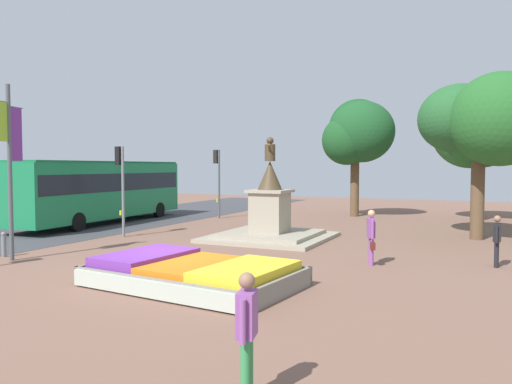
% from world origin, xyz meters
% --- Properties ---
extents(ground_plane, '(72.32, 72.32, 0.00)m').
position_xyz_m(ground_plane, '(0.00, 0.00, 0.00)').
color(ground_plane, brown).
extents(flower_planter, '(5.58, 3.79, 0.70)m').
position_xyz_m(flower_planter, '(1.46, -0.84, 0.31)').
color(flower_planter, '#38281C').
rests_on(flower_planter, ground_plane).
extents(statue_monument, '(4.81, 4.81, 4.28)m').
position_xyz_m(statue_monument, '(0.05, 7.58, 0.86)').
color(statue_monument, '#9E9480').
rests_on(statue_monument, ground_plane).
extents(traffic_light_mid_block, '(0.41, 0.30, 3.91)m').
position_xyz_m(traffic_light_mid_block, '(-6.03, 5.44, 2.68)').
color(traffic_light_mid_block, slate).
rests_on(traffic_light_mid_block, ground_plane).
extents(traffic_light_far_corner, '(0.41, 0.29, 4.03)m').
position_xyz_m(traffic_light_far_corner, '(-6.09, 14.05, 2.76)').
color(traffic_light_far_corner, '#4C5156').
rests_on(traffic_light_far_corner, ground_plane).
extents(banner_pole, '(0.30, 1.34, 5.69)m').
position_xyz_m(banner_pole, '(-5.67, -0.37, 3.18)').
color(banner_pole, '#4C5156').
rests_on(banner_pole, ground_plane).
extents(city_bus, '(3.20, 11.78, 3.33)m').
position_xyz_m(city_bus, '(-10.46, 9.11, 1.92)').
color(city_bus, '#197A47').
rests_on(city_bus, ground_plane).
extents(pedestrian_with_handbag, '(0.39, 0.70, 1.72)m').
position_xyz_m(pedestrian_with_handbag, '(5.10, 3.77, 0.97)').
color(pedestrian_with_handbag, '#8C4C99').
rests_on(pedestrian_with_handbag, ground_plane).
extents(pedestrian_near_planter, '(0.24, 0.57, 1.58)m').
position_xyz_m(pedestrian_near_planter, '(8.62, 5.03, 0.90)').
color(pedestrian_near_planter, black).
rests_on(pedestrian_near_planter, ground_plane).
extents(pedestrian_crossing_plaza, '(0.30, 0.56, 1.69)m').
position_xyz_m(pedestrian_crossing_plaza, '(5.51, -5.89, 0.97)').
color(pedestrian_crossing_plaza, '#338C4C').
rests_on(pedestrian_crossing_plaza, ground_plane).
extents(kerb_bollard_mid_b, '(0.17, 0.17, 0.85)m').
position_xyz_m(kerb_bollard_mid_b, '(-6.47, -0.04, 0.45)').
color(kerb_bollard_mid_b, slate).
rests_on(kerb_bollard_mid_b, ground_plane).
extents(park_tree_behind_statue, '(4.28, 3.85, 7.15)m').
position_xyz_m(park_tree_behind_statue, '(1.13, 18.38, 5.09)').
color(park_tree_behind_statue, brown).
rests_on(park_tree_behind_statue, ground_plane).
extents(park_tree_far_right, '(5.22, 5.16, 6.78)m').
position_xyz_m(park_tree_far_right, '(8.09, 11.08, 4.83)').
color(park_tree_far_right, brown).
rests_on(park_tree_far_right, ground_plane).
extents(park_tree_street_side, '(5.07, 3.74, 7.20)m').
position_xyz_m(park_tree_street_side, '(7.97, 18.97, 4.96)').
color(park_tree_street_side, brown).
rests_on(park_tree_street_side, ground_plane).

